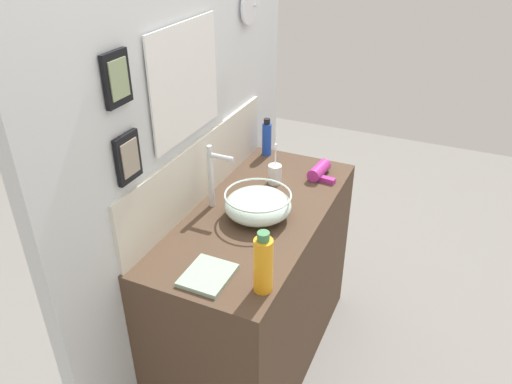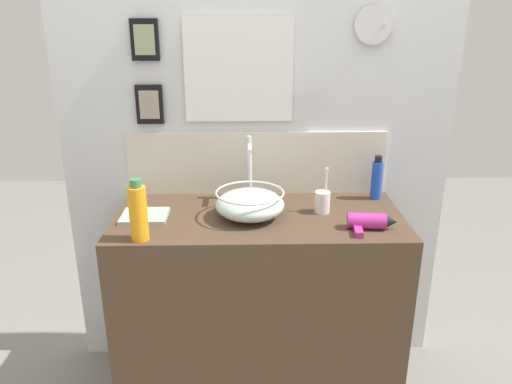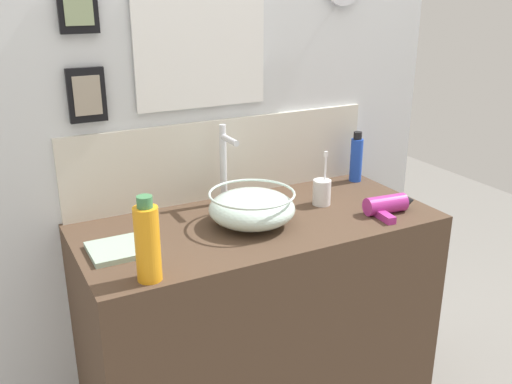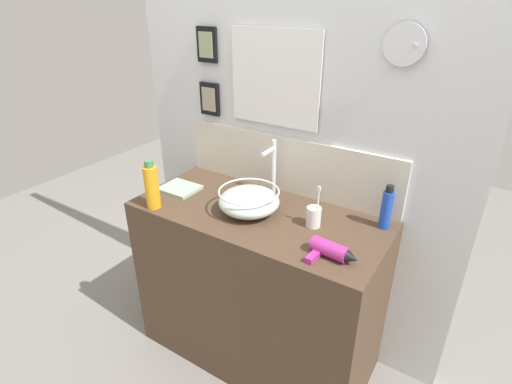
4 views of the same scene
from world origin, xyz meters
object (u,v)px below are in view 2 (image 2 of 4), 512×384
object	(u,v)px
glass_bowl_sink	(250,204)
hair_drier	(370,222)
faucet	(249,164)
spray_bottle	(377,179)
hand_towel	(145,216)
toothbrush_cup	(322,202)
lotion_bottle	(138,212)

from	to	relation	value
glass_bowl_sink	hair_drier	world-z (taller)	glass_bowl_sink
faucet	spray_bottle	world-z (taller)	faucet
glass_bowl_sink	hand_towel	world-z (taller)	glass_bowl_sink
glass_bowl_sink	toothbrush_cup	xyz separation A→B (m)	(0.30, 0.05, -0.01)
glass_bowl_sink	faucet	world-z (taller)	faucet
lotion_bottle	hand_towel	world-z (taller)	lotion_bottle
hair_drier	lotion_bottle	size ratio (longest dim) A/B	0.83
faucet	hair_drier	bearing A→B (deg)	-35.84
glass_bowl_sink	spray_bottle	xyz separation A→B (m)	(0.55, 0.20, 0.03)
glass_bowl_sink	spray_bottle	bearing A→B (deg)	19.70
faucet	lotion_bottle	world-z (taller)	faucet
hair_drier	spray_bottle	world-z (taller)	spray_bottle
glass_bowl_sink	faucet	xyz separation A→B (m)	(0.00, 0.20, 0.10)
faucet	spray_bottle	distance (m)	0.56
spray_bottle	lotion_bottle	bearing A→B (deg)	-157.48
glass_bowl_sink	spray_bottle	size ratio (longest dim) A/B	1.41
faucet	hand_towel	size ratio (longest dim) A/B	1.55
toothbrush_cup	lotion_bottle	bearing A→B (deg)	-160.66
faucet	glass_bowl_sink	bearing A→B (deg)	-90.00
lotion_bottle	spray_bottle	distance (m)	1.03
toothbrush_cup	lotion_bottle	distance (m)	0.74
faucet	hand_towel	distance (m)	0.49
spray_bottle	hand_towel	size ratio (longest dim) A/B	1.08
glass_bowl_sink	lotion_bottle	size ratio (longest dim) A/B	1.19
glass_bowl_sink	lotion_bottle	distance (m)	0.45
hair_drier	toothbrush_cup	xyz separation A→B (m)	(-0.16, 0.17, 0.02)
lotion_bottle	spray_bottle	xyz separation A→B (m)	(0.95, 0.39, -0.02)
faucet	toothbrush_cup	xyz separation A→B (m)	(0.30, -0.15, -0.11)
faucet	lotion_bottle	size ratio (longest dim) A/B	1.22
spray_bottle	faucet	bearing A→B (deg)	179.62
lotion_bottle	hair_drier	bearing A→B (deg)	4.85
hair_drier	toothbrush_cup	size ratio (longest dim) A/B	1.02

